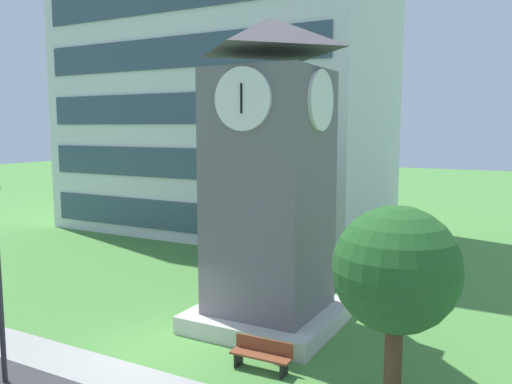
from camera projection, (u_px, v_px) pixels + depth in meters
name	position (u px, v px, depth m)	size (l,w,h in m)	color
ground_plane	(152.00, 351.00, 16.05)	(160.00, 160.00, 0.00)	#4C893D
kerb_strip	(112.00, 374.00, 14.54)	(120.00, 1.60, 0.01)	#9E9E99
office_building	(223.00, 14.00, 34.35)	(21.18, 11.27, 28.80)	silver
clock_tower	(270.00, 192.00, 17.74)	(4.79, 4.79, 10.50)	slate
park_bench	(262.00, 354.00, 14.75)	(1.81, 0.54, 0.88)	brown
tree_by_building	(289.00, 203.00, 23.88)	(3.00, 3.00, 4.98)	#513823
tree_streetside	(396.00, 270.00, 12.47)	(3.10, 3.10, 5.04)	#513823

